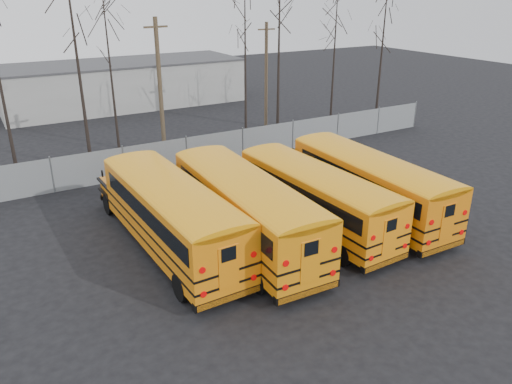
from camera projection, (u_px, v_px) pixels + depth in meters
ground at (295, 247)px, 22.00m from camera, size 120.00×120.00×0.00m
fence at (187, 153)px, 31.20m from camera, size 40.00×0.04×2.00m
distant_building at (124, 84)px, 47.73m from camera, size 22.00×8.00×4.00m
bus_a at (169, 210)px, 21.05m from camera, size 3.02×11.71×3.26m
bus_b at (243, 204)px, 21.57m from camera, size 3.14×11.88×3.30m
bus_c at (313, 193)px, 23.13m from camera, size 2.92×10.99×3.05m
bus_d at (367, 180)px, 24.48m from camera, size 2.85×11.40×3.17m
utility_pole_left at (160, 88)px, 31.94m from camera, size 1.60×0.31×8.96m
utility_pole_right at (266, 75)px, 39.48m from camera, size 1.45×0.25×8.16m
tree_3 at (78, 68)px, 28.72m from camera, size 0.26×0.26×12.60m
tree_4 at (111, 78)px, 32.29m from camera, size 0.26×0.26×10.26m
tree_5 at (245, 68)px, 35.83m from camera, size 0.26×0.26×10.47m
tree_6 at (279, 52)px, 38.15m from camera, size 0.26×0.26×11.97m
tree_7 at (334, 62)px, 40.03m from camera, size 0.26×0.26×10.01m
tree_8 at (381, 59)px, 40.59m from camera, size 0.26×0.26×10.46m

